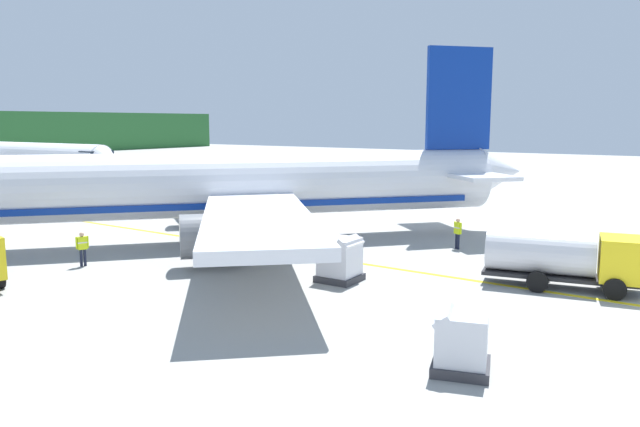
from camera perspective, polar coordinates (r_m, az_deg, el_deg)
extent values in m
cylinder|color=silver|center=(36.29, -11.21, 2.65)|extent=(29.56, 26.61, 3.80)
cone|color=silver|center=(42.14, 16.49, 3.81)|extent=(4.54, 4.54, 3.23)
cube|color=silver|center=(27.55, -5.91, -0.49)|extent=(15.01, 14.38, 0.50)
cylinder|color=slate|center=(30.24, -10.03, -2.07)|extent=(3.86, 3.76, 2.20)
cube|color=silver|center=(45.57, -9.34, 3.05)|extent=(13.16, 15.83, 0.50)
cylinder|color=slate|center=(42.87, -11.36, 1.03)|extent=(3.86, 3.76, 2.20)
cube|color=navy|center=(40.53, 12.95, 10.49)|extent=(3.54, 3.17, 6.50)
cube|color=silver|center=(40.64, 12.73, 3.79)|extent=(9.27, 9.93, 0.24)
cube|color=navy|center=(36.41, -11.16, 1.01)|extent=(26.73, 24.09, 0.36)
cylinder|color=black|center=(34.28, -8.31, -2.61)|extent=(1.06, 0.99, 1.10)
cylinder|color=gray|center=(34.13, -8.34, -1.30)|extent=(0.20, 0.20, 0.50)
cylinder|color=black|center=(39.37, -9.12, -1.18)|extent=(1.06, 0.99, 1.10)
cylinder|color=gray|center=(39.24, -9.15, -0.02)|extent=(0.20, 0.20, 0.50)
cylinder|color=white|center=(81.66, -26.78, 4.85)|extent=(4.58, 32.05, 3.37)
cone|color=white|center=(67.68, -19.25, 4.70)|extent=(3.28, 2.25, 3.20)
cube|color=#192333|center=(69.18, -20.30, 5.35)|extent=(2.94, 2.24, 0.53)
cube|color=white|center=(87.61, -22.82, 4.91)|extent=(14.45, 5.20, 0.44)
cylinder|color=slate|center=(84.98, -23.49, 4.05)|extent=(2.06, 2.91, 1.95)
cube|color=red|center=(81.72, -26.74, 4.20)|extent=(4.29, 28.85, 0.32)
cylinder|color=black|center=(71.76, -21.60, 2.68)|extent=(0.35, 0.99, 0.98)
cylinder|color=gray|center=(71.70, -21.63, 3.24)|extent=(0.18, 0.18, 0.44)
cylinder|color=black|center=(84.17, -25.79, 3.21)|extent=(0.35, 0.99, 0.98)
cylinder|color=gray|center=(84.12, -25.82, 3.69)|extent=(0.18, 0.18, 0.44)
cube|color=yellow|center=(28.38, 26.60, -3.84)|extent=(2.53, 2.22, 1.80)
cylinder|color=silver|center=(28.30, 19.99, -3.48)|extent=(2.70, 4.78, 1.80)
cube|color=#262628|center=(28.50, 21.70, -5.51)|extent=(2.86, 6.72, 0.16)
cylinder|color=black|center=(29.65, 25.74, -5.36)|extent=(0.46, 0.94, 0.90)
cylinder|color=black|center=(27.52, 25.99, -6.42)|extent=(0.46, 0.94, 0.90)
cylinder|color=black|center=(29.60, 19.98, -5.04)|extent=(0.46, 0.94, 0.90)
cylinder|color=black|center=(27.46, 19.77, -6.08)|extent=(0.46, 0.94, 0.90)
cylinder|color=black|center=(29.96, -27.93, -5.38)|extent=(0.47, 0.94, 0.90)
cube|color=#333338|center=(27.73, 1.85, -6.06)|extent=(1.81, 1.81, 0.30)
cube|color=silver|center=(27.50, 1.86, -4.06)|extent=(1.61, 1.61, 1.69)
cube|color=silver|center=(27.08, 2.87, -2.76)|extent=(1.60, 0.68, 0.57)
cube|color=#333338|center=(18.58, 13.11, -13.84)|extent=(2.05, 2.05, 0.30)
cube|color=silver|center=(18.27, 13.20, -11.33)|extent=(1.80, 1.80, 1.43)
cube|color=silver|center=(18.12, 11.66, -9.56)|extent=(1.56, 1.00, 0.54)
cylinder|color=#191E33|center=(32.67, -21.25, -3.89)|extent=(0.14, 0.14, 0.86)
cylinder|color=#191E33|center=(32.64, -21.56, -3.92)|extent=(0.14, 0.14, 0.86)
cube|color=#CCE519|center=(32.51, -21.48, -2.60)|extent=(0.49, 0.37, 0.65)
cube|color=silver|center=(32.50, -21.48, -2.55)|extent=(0.50, 0.38, 0.06)
sphere|color=tan|center=(32.43, -21.52, -1.84)|extent=(0.23, 0.23, 0.23)
cylinder|color=#CCE519|center=(32.56, -21.02, -2.50)|extent=(0.09, 0.09, 0.61)
cylinder|color=#CCE519|center=(32.45, -21.95, -2.59)|extent=(0.09, 0.09, 0.61)
cylinder|color=#191E33|center=(35.29, 12.89, -2.60)|extent=(0.14, 0.14, 0.88)
cylinder|color=#191E33|center=(35.42, 12.71, -2.55)|extent=(0.14, 0.14, 0.88)
cube|color=#CCE519|center=(35.22, 12.84, -1.35)|extent=(0.41, 0.49, 0.66)
cube|color=silver|center=(35.21, 12.84, -1.30)|extent=(0.42, 0.50, 0.06)
sphere|color=tan|center=(35.14, 12.87, -0.63)|extent=(0.24, 0.24, 0.24)
cylinder|color=#CCE519|center=(35.00, 13.12, -1.36)|extent=(0.09, 0.09, 0.63)
cylinder|color=#CCE519|center=(35.42, 12.57, -1.23)|extent=(0.09, 0.09, 0.63)
cube|color=yellow|center=(34.16, -4.09, -3.52)|extent=(0.30, 60.00, 0.01)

